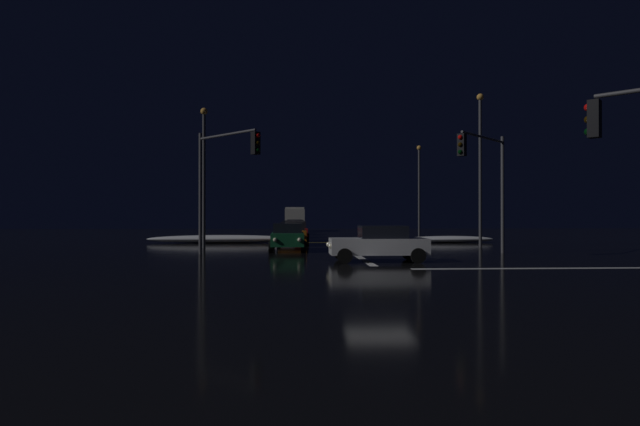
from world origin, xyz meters
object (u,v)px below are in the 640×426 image
sedan_red (296,231)px  sedan_blue (291,229)px  traffic_signal_nw (222,168)px  sedan_silver (296,227)px  streetlamp_right_far (419,184)px  sedan_orange (292,233)px  box_truck (295,218)px  traffic_signal_ne (486,170)px  streetlamp_left_near (204,167)px  streetlamp_right_near (480,159)px  sedan_white_crossing (379,243)px  sedan_green (288,237)px  sedan_black (294,226)px

sedan_red → sedan_blue: bearing=93.3°
traffic_signal_nw → sedan_silver: bearing=82.2°
sedan_silver → streetlamp_right_far: bearing=-24.5°
sedan_orange → sedan_silver: (0.32, 18.44, 0.00)m
sedan_silver → box_truck: size_ratio=0.52×
traffic_signal_ne → traffic_signal_nw: size_ratio=0.99×
sedan_silver → traffic_signal_nw: 28.30m
streetlamp_left_near → traffic_signal_ne: bearing=-23.4°
sedan_blue → streetlamp_right_near: bearing=-50.5°
streetlamp_left_near → streetlamp_right_near: (17.44, 0.00, 0.57)m
sedan_blue → sedan_white_crossing: 24.90m
sedan_red → streetlamp_left_near: streetlamp_left_near is taller
streetlamp_left_near → streetlamp_right_near: streetlamp_right_near is taller
sedan_blue → streetlamp_right_near: 19.55m
streetlamp_right_far → sedan_green: bearing=-123.3°
sedan_orange → streetlamp_right_far: (11.96, 13.14, 4.20)m
streetlamp_right_near → sedan_blue: bearing=129.5°
box_truck → streetlamp_right_far: (11.70, -18.55, 3.30)m
streetlamp_left_near → sedan_blue: bearing=69.8°
streetlamp_right_near → sedan_black: bearing=113.5°
sedan_blue → sedan_silver: size_ratio=1.00×
box_truck → sedan_white_crossing: box_truck is taller
sedan_white_crossing → traffic_signal_nw: 8.78m
sedan_white_crossing → sedan_red: bearing=100.8°
traffic_signal_nw → streetlamp_left_near: size_ratio=0.72×
sedan_black → traffic_signal_nw: size_ratio=0.69×
sedan_red → sedan_black: 18.48m
sedan_red → streetlamp_left_near: (-5.73, -8.51, 4.23)m
sedan_silver → traffic_signal_ne: (9.52, -27.93, 3.55)m
sedan_blue → sedan_orange: bearing=-89.5°
sedan_white_crossing → streetlamp_left_near: streetlamp_left_near is taller
sedan_silver → sedan_orange: bearing=-91.0°
sedan_blue → traffic_signal_nw: traffic_signal_nw is taller
sedan_blue → sedan_white_crossing: (3.88, -24.59, 0.00)m
sedan_white_crossing → streetlamp_right_far: size_ratio=0.50×
sedan_black → traffic_signal_nw: traffic_signal_nw is taller
sedan_black → sedan_green: bearing=-90.9°
box_truck → streetlamp_left_near: streetlamp_left_near is taller
sedan_green → traffic_signal_nw: size_ratio=0.69×
sedan_white_crossing → traffic_signal_ne: bearing=28.9°
sedan_green → streetlamp_left_near: (-5.21, 2.64, 4.23)m
sedan_orange → streetlamp_left_near: bearing=-152.4°
sedan_black → traffic_signal_ne: traffic_signal_ne is taller
traffic_signal_nw → box_truck: bearing=84.8°
sedan_orange → sedan_blue: bearing=90.5°
sedan_red → streetlamp_right_far: (11.72, 7.49, 4.20)m
sedan_red → streetlamp_right_far: streetlamp_right_far is taller
traffic_signal_nw → sedan_orange: bearing=69.7°
sedan_green → traffic_signal_nw: traffic_signal_nw is taller
sedan_blue → sedan_black: size_ratio=1.00×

